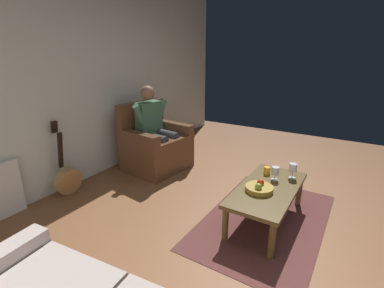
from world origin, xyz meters
name	(u,v)px	position (x,y,z in m)	size (l,w,h in m)	color
ground_plane	(288,221)	(0.00, 0.00, 0.00)	(6.87, 6.87, 0.00)	brown
wall_back	(97,78)	(0.00, -2.71, 1.35)	(6.12, 0.06, 2.70)	silver
rug	(265,220)	(0.11, -0.22, 0.00)	(1.84, 1.14, 0.01)	brown
armchair	(155,147)	(-0.41, -2.09, 0.34)	(0.93, 0.85, 0.99)	brown
person_seated	(155,126)	(-0.41, -2.06, 0.67)	(0.66, 0.64, 1.23)	#426E4F
coffee_table	(267,192)	(0.11, -0.22, 0.33)	(1.15, 0.56, 0.39)	brown
guitar	(68,178)	(0.80, -2.51, 0.21)	(0.34, 0.22, 0.93)	#B18048
wine_glass_near	(293,168)	(-0.25, -0.06, 0.50)	(0.08, 0.08, 0.17)	silver
wine_glass_far	(275,171)	(-0.11, -0.21, 0.48)	(0.08, 0.08, 0.15)	silver
fruit_bowl	(259,188)	(0.23, -0.27, 0.42)	(0.27, 0.27, 0.11)	olive
candle_jar	(267,171)	(-0.21, -0.33, 0.43)	(0.07, 0.07, 0.08)	gold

